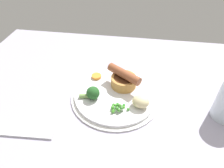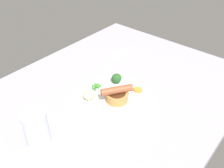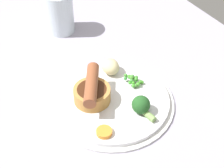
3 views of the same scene
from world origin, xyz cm
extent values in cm
cube|color=#9E99AD|center=(0.00, 0.00, 1.50)|extent=(110.00, 80.00, 3.00)
cylinder|color=silver|center=(-1.95, 1.62, 3.25)|extent=(26.57, 26.57, 0.50)
cylinder|color=silver|center=(-1.95, 1.62, 3.70)|extent=(24.44, 24.44, 1.40)
cylinder|color=#BC8442|center=(-0.33, 5.36, 6.00)|extent=(7.77, 7.77, 3.19)
cylinder|color=#472614|center=(-0.33, 5.36, 7.44)|extent=(6.21, 6.21, 0.30)
cylinder|color=brown|center=(-0.33, 5.36, 8.88)|extent=(10.68, 8.37, 2.58)
sphere|color=#3E9127|center=(-1.51, -6.04, 5.11)|extent=(0.83, 0.83, 0.83)
sphere|color=#449828|center=(-0.47, -4.67, 5.59)|extent=(0.71, 0.71, 0.71)
sphere|color=#418A30|center=(0.32, -5.92, 5.37)|extent=(0.88, 0.88, 0.88)
sphere|color=#45952F|center=(-0.38, -4.81, 5.74)|extent=(0.96, 0.96, 0.96)
sphere|color=green|center=(1.07, -3.76, 5.25)|extent=(0.78, 0.78, 0.78)
sphere|color=green|center=(-1.17, -4.34, 5.37)|extent=(0.80, 0.80, 0.80)
sphere|color=#46873E|center=(0.52, -5.21, 5.59)|extent=(0.95, 0.95, 0.95)
sphere|color=#439427|center=(1.05, -4.79, 5.41)|extent=(0.85, 0.85, 0.85)
sphere|color=#4B8A36|center=(-1.87, -4.53, 5.14)|extent=(0.78, 0.78, 0.78)
sphere|color=#368F29|center=(0.74, -4.65, 5.48)|extent=(0.77, 0.77, 0.77)
sphere|color=#439829|center=(-1.65, -6.37, 4.99)|extent=(0.83, 0.83, 0.83)
sphere|color=#3E8E2E|center=(-0.65, -5.44, 5.53)|extent=(0.96, 0.96, 0.96)
sphere|color=#41882C|center=(-0.02, -4.70, 5.86)|extent=(0.99, 0.99, 0.99)
sphere|color=#3A8835|center=(-0.53, -4.38, 5.55)|extent=(0.74, 0.74, 0.74)
sphere|color=#3C8F2B|center=(-1.74, -4.00, 5.15)|extent=(0.81, 0.81, 0.81)
sphere|color=#3E932A|center=(-1.89, -5.14, 5.19)|extent=(0.94, 0.94, 0.94)
sphere|color=green|center=(-0.71, -3.78, 5.36)|extent=(0.76, 0.76, 0.76)
sphere|color=#428E33|center=(2.34, -4.71, 4.80)|extent=(0.81, 0.81, 0.81)
sphere|color=#235623|center=(-8.07, -1.39, 6.30)|extent=(3.80, 3.80, 3.80)
cylinder|color=#7A9E56|center=(-10.60, -1.73, 5.07)|extent=(2.97, 1.70, 1.33)
ellipsoid|color=beige|center=(5.50, -2.60, 6.08)|extent=(5.18, 4.54, 3.36)
cylinder|color=orange|center=(-9.11, 8.00, 4.83)|extent=(4.44, 4.44, 0.87)
cube|color=silver|center=(-24.32, -15.71, 3.30)|extent=(18.06, 2.67, 0.60)
camera|label=1|loc=(3.46, -41.47, 45.05)|focal=32.00mm
camera|label=2|loc=(52.46, 47.14, 61.03)|focal=40.00mm
camera|label=3|loc=(-49.01, 31.50, 61.07)|focal=60.00mm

